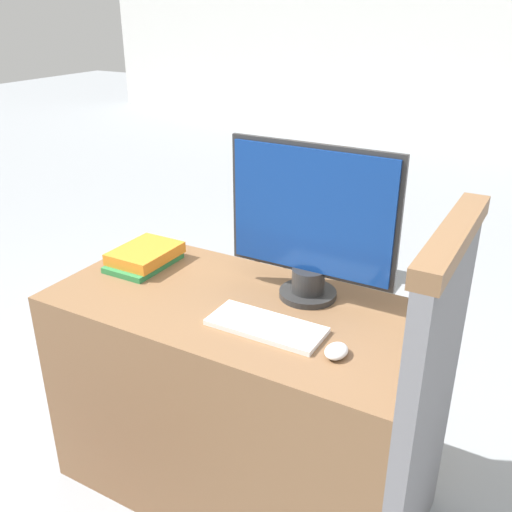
{
  "coord_description": "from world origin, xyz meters",
  "views": [
    {
      "loc": [
        0.83,
        -1.04,
        1.62
      ],
      "look_at": [
        0.09,
        0.27,
        0.94
      ],
      "focal_mm": 40.0,
      "sensor_mm": 36.0,
      "label": 1
    }
  ],
  "objects_px": {
    "mouse": "(336,351)",
    "far_chair": "(307,210)",
    "monitor": "(311,224)",
    "keyboard": "(266,326)",
    "book_stack": "(145,256)"
  },
  "relations": [
    {
      "from": "monitor",
      "to": "keyboard",
      "type": "relative_size",
      "value": 1.6
    },
    {
      "from": "monitor",
      "to": "far_chair",
      "type": "xyz_separation_m",
      "value": [
        -0.67,
        1.46,
        -0.52
      ]
    },
    {
      "from": "keyboard",
      "to": "far_chair",
      "type": "height_order",
      "value": "far_chair"
    },
    {
      "from": "mouse",
      "to": "book_stack",
      "type": "bearing_deg",
      "value": 166.16
    },
    {
      "from": "far_chair",
      "to": "book_stack",
      "type": "bearing_deg",
      "value": -67.64
    },
    {
      "from": "far_chair",
      "to": "monitor",
      "type": "bearing_deg",
      "value": -45.08
    },
    {
      "from": "monitor",
      "to": "mouse",
      "type": "relative_size",
      "value": 6.67
    },
    {
      "from": "mouse",
      "to": "far_chair",
      "type": "height_order",
      "value": "far_chair"
    },
    {
      "from": "keyboard",
      "to": "mouse",
      "type": "relative_size",
      "value": 4.16
    },
    {
      "from": "monitor",
      "to": "far_chair",
      "type": "height_order",
      "value": "monitor"
    },
    {
      "from": "monitor",
      "to": "far_chair",
      "type": "bearing_deg",
      "value": 114.65
    },
    {
      "from": "keyboard",
      "to": "book_stack",
      "type": "xyz_separation_m",
      "value": [
        -0.59,
        0.17,
        0.02
      ]
    },
    {
      "from": "keyboard",
      "to": "book_stack",
      "type": "relative_size",
      "value": 1.32
    },
    {
      "from": "monitor",
      "to": "book_stack",
      "type": "height_order",
      "value": "monitor"
    },
    {
      "from": "book_stack",
      "to": "far_chair",
      "type": "relative_size",
      "value": 0.31
    }
  ]
}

